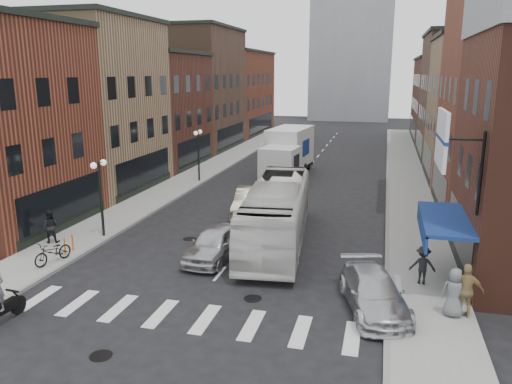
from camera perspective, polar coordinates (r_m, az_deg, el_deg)
ground at (r=21.00m, az=-5.04°, el=-10.32°), size 160.00×160.00×0.00m
sidewalk_left at (r=43.61m, az=-5.99°, el=2.37°), size 3.00×74.00×0.15m
sidewalk_right at (r=40.98m, az=16.90°, el=1.13°), size 3.00×74.00×0.15m
curb_left at (r=43.13m, az=-4.12°, el=2.18°), size 0.20×74.00×0.16m
curb_right at (r=40.96m, az=14.80°, el=1.15°), size 0.20×74.00×0.16m
crosswalk_stripes at (r=18.48m, az=-8.22°, el=-13.91°), size 12.00×2.20×0.01m
bldg_left_mid_a at (r=38.69m, az=-19.64°, el=9.33°), size 10.30×10.20×12.30m
bldg_left_mid_b at (r=47.37m, az=-12.77°, el=9.20°), size 10.30×10.20×10.30m
bldg_left_far_a at (r=57.30m, az=-7.77°, el=11.61°), size 10.30×12.20×13.30m
bldg_left_far_b at (r=70.49m, az=-3.39°, el=11.23°), size 10.30×16.20×11.30m
bldg_right_mid_b at (r=43.00m, az=26.08°, el=8.43°), size 10.30×10.20×11.30m
bldg_right_far_a at (r=53.79m, az=23.89°, el=9.94°), size 10.30×12.20×12.30m
bldg_right_far_b at (r=67.68m, az=21.97°, el=9.78°), size 10.30×16.20×10.30m
awning_blue at (r=21.51m, az=20.30°, el=-3.10°), size 1.80×5.00×0.78m
billboard_sign at (r=18.82m, az=20.71°, el=5.52°), size 1.52×3.00×3.70m
streetlamp_near at (r=26.69m, az=-17.40°, el=0.88°), size 0.32×1.22×4.11m
streetlamp_far at (r=39.06m, az=-6.61°, el=5.27°), size 0.32×1.22×4.11m
bike_rack at (r=25.25m, az=-20.61°, el=-5.65°), size 0.08×0.68×0.80m
box_truck at (r=41.42m, az=3.60°, el=4.44°), size 3.30×9.21×3.91m
transit_bus at (r=25.14m, az=2.41°, el=-2.40°), size 3.82×11.52×3.15m
sedan_left_near at (r=23.29m, az=-4.77°, el=-5.84°), size 2.08×4.58×1.52m
sedan_left_far at (r=30.33m, az=-0.65°, el=-1.11°), size 2.31×5.05×1.61m
curb_car at (r=18.95m, az=13.31°, el=-11.12°), size 3.13×5.08×1.37m
parked_bicycle at (r=24.18m, az=-22.19°, el=-6.37°), size 1.13×2.04×1.02m
ped_left_solo at (r=26.96m, az=-22.49°, el=-3.63°), size 0.94×0.74×1.69m
ped_right_a at (r=21.30m, az=18.51°, el=-7.91°), size 1.04×0.54×1.59m
ped_right_b at (r=19.01m, az=22.91°, el=-10.36°), size 1.16×0.61×1.95m
ped_right_c at (r=18.95m, az=21.71°, el=-10.62°), size 0.94×0.68×1.77m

